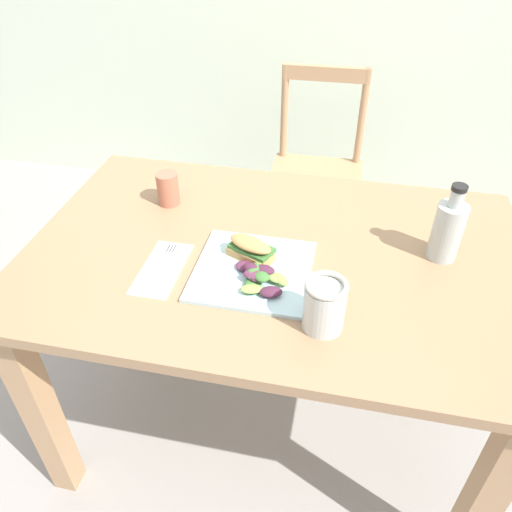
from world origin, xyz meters
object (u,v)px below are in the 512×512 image
Objects in this scene: dining_table at (273,287)px; bottle_cold_brew at (447,233)px; fork_on_napkin at (164,263)px; cup_extra_side at (168,189)px; chair_wooden_far at (316,173)px; sandwich_half_front at (251,249)px; mason_jar_iced_tea at (324,307)px; plate_lunch at (253,271)px.

dining_table is 6.23× the size of bottle_cold_brew.
fork_on_napkin is at bearing -165.09° from bottle_cold_brew.
dining_table is at bearing -25.60° from cup_extra_side.
sandwich_half_front is (-0.07, -1.02, 0.33)m from chair_wooden_far.
chair_wooden_far reaches higher than mason_jar_iced_tea.
dining_table is 1.48× the size of chair_wooden_far.
dining_table is 4.57× the size of plate_lunch.
mason_jar_iced_tea is at bearing -131.34° from bottle_cold_brew.
chair_wooden_far reaches higher than cup_extra_side.
plate_lunch is 0.06m from sandwich_half_front.
chair_wooden_far is at bearing 88.78° from dining_table.
fork_on_napkin is at bearing -156.10° from dining_table.
bottle_cold_brew is 0.41m from mason_jar_iced_tea.
cup_extra_side is (-0.31, 0.26, 0.04)m from plate_lunch.
fork_on_napkin is 0.43m from mason_jar_iced_tea.
cup_extra_side reaches higher than fork_on_napkin.
bottle_cold_brew reaches higher than chair_wooden_far.
cup_extra_side is (-0.29, 0.22, 0.01)m from sandwich_half_front.
cup_extra_side is (-0.34, 0.16, 0.18)m from dining_table.
mason_jar_iced_tea is (0.20, -0.19, 0.02)m from sandwich_half_front.
chair_wooden_far is at bearing 65.75° from cup_extra_side.
bottle_cold_brew is (0.42, 0.07, 0.20)m from dining_table.
chair_wooden_far reaches higher than fork_on_napkin.
bottle_cold_brew is (0.40, -0.91, 0.36)m from chair_wooden_far.
mason_jar_iced_tea is (0.13, -1.21, 0.35)m from chair_wooden_far.
chair_wooden_far is at bearing 75.62° from fork_on_napkin.
plate_lunch is at bearing 142.18° from mason_jar_iced_tea.
plate_lunch is 0.24m from mason_jar_iced_tea.
plate_lunch is at bearing 4.56° from fork_on_napkin.
chair_wooden_far is 0.95m from cup_extra_side.
sandwich_half_front is 0.27m from mason_jar_iced_tea.
fork_on_napkin is (-0.26, -0.11, 0.13)m from dining_table.
cup_extra_side is at bearing 143.43° from sandwich_half_front.
bottle_cold_brew is 2.14× the size of cup_extra_side.
chair_wooden_far is at bearing 113.81° from bottle_cold_brew.
plate_lunch is 2.30× the size of mason_jar_iced_tea.
sandwich_half_front is at bearing 108.26° from plate_lunch.
bottle_cold_brew is at bearing 8.96° from dining_table.
sandwich_half_front is at bearing -93.92° from chair_wooden_far.
dining_table is 0.31m from fork_on_napkin.
dining_table is 0.17m from plate_lunch.
sandwich_half_front is 0.22m from fork_on_napkin.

